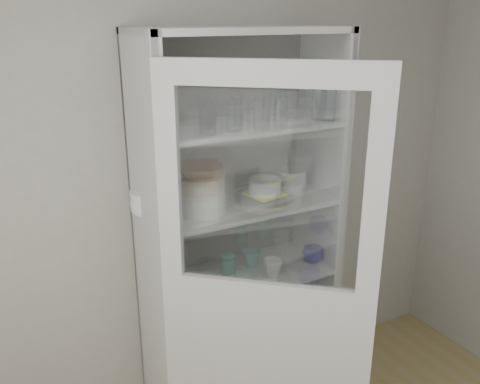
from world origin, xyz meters
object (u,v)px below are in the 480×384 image
plate_stack_back (154,199)px  mug_blue (313,255)px  cupboard_door (265,329)px  tin_box (262,324)px  goblet_0 (204,105)px  measuring_cups (192,288)px  goblet_1 (237,103)px  goblet_3 (286,96)px  terracotta_bowl (200,170)px  glass_platter (265,196)px  teal_jar (228,264)px  pantry_cabinet (234,254)px  grey_bowl_stack (292,181)px  mug_white (273,267)px  cream_dish (232,338)px  goblet_2 (278,97)px  plate_stack_front (201,201)px  white_ramekin (265,186)px  mug_teal (252,258)px  cream_bowl (201,183)px  yellow_trivet (265,194)px  white_canister (165,279)px

plate_stack_back → mug_blue: plate_stack_back is taller
cupboard_door → tin_box: bearing=100.4°
goblet_0 → measuring_cups: goblet_0 is taller
goblet_1 → goblet_3: goblet_3 is taller
goblet_0 → terracotta_bowl: 0.31m
goblet_1 → terracotta_bowl: goblet_1 is taller
goblet_3 → plate_stack_back: size_ratio=0.80×
glass_platter → teal_jar: glass_platter is taller
goblet_0 → tin_box: (0.31, -0.06, -1.26)m
terracotta_bowl → pantry_cabinet: bearing=22.9°
cupboard_door → grey_bowl_stack: size_ratio=13.68×
mug_white → cream_dish: 0.46m
goblet_1 → goblet_2: bearing=-3.9°
grey_bowl_stack → mug_blue: bearing=-43.6°
plate_stack_front → white_ramekin: size_ratio=1.40×
pantry_cabinet → terracotta_bowl: bearing=-157.1°
glass_platter → white_ramekin: white_ramekin is taller
cream_dish → plate_stack_front: bearing=176.8°
goblet_3 → mug_teal: 0.88m
terracotta_bowl → cream_dish: size_ratio=0.84×
cupboard_door → goblet_3: size_ratio=10.91×
goblet_1 → mug_blue: goblet_1 is taller
goblet_2 → plate_stack_back: size_ratio=0.83×
white_ramekin → mug_white: white_ramekin is taller
cupboard_door → plate_stack_back: cupboard_door is taller
cupboard_door → goblet_2: cupboard_door is taller
goblet_3 → mug_teal: bearing=-164.2°
goblet_1 → cream_bowl: (-0.26, -0.12, -0.33)m
goblet_2 → grey_bowl_stack: size_ratio=1.30×
mug_white → tin_box: mug_white is taller
terracotta_bowl → yellow_trivet: terracotta_bowl is taller
grey_bowl_stack → pantry_cabinet: bearing=169.9°
goblet_0 → goblet_3: bearing=4.0°
plate_stack_back → tin_box: bearing=-10.0°
mug_white → cream_dish: size_ratio=0.39×
grey_bowl_stack → glass_platter: bearing=-174.4°
white_ramekin → teal_jar: white_ramekin is taller
goblet_0 → cream_bowl: size_ratio=0.78×
goblet_2 → grey_bowl_stack: goblet_2 is taller
pantry_cabinet → goblet_1: pantry_cabinet is taller
glass_platter → tin_box: 0.78m
pantry_cabinet → goblet_2: bearing=2.6°
goblet_1 → plate_stack_front: bearing=-154.6°
white_ramekin → grey_bowl_stack: 0.18m
glass_platter → cream_bowl: bearing=-176.5°
goblet_0 → teal_jar: (0.10, -0.03, -0.84)m
glass_platter → cream_dish: (-0.21, -0.03, -0.77)m
plate_stack_front → measuring_cups: size_ratio=2.17×
goblet_3 → white_canister: size_ratio=1.47×
pantry_cabinet → white_canister: bearing=-173.9°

